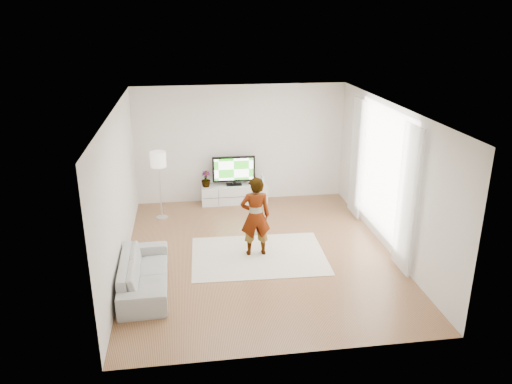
{
  "coord_description": "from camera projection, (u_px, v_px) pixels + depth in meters",
  "views": [
    {
      "loc": [
        -1.28,
        -8.49,
        4.39
      ],
      "look_at": [
        -0.0,
        0.4,
        1.12
      ],
      "focal_mm": 35.0,
      "sensor_mm": 36.0,
      "label": 1
    }
  ],
  "objects": [
    {
      "name": "curtain_near",
      "position": [
        407.0,
        200.0,
        8.5
      ],
      "size": [
        0.04,
        0.7,
        2.6
      ],
      "primitive_type": "cube",
      "color": "white",
      "rests_on": "floor"
    },
    {
      "name": "wall_front",
      "position": [
        294.0,
        262.0,
        6.3
      ],
      "size": [
        5.0,
        0.02,
        2.8
      ],
      "primitive_type": "cube",
      "color": "silver",
      "rests_on": "floor"
    },
    {
      "name": "player",
      "position": [
        255.0,
        216.0,
        9.29
      ],
      "size": [
        0.57,
        0.38,
        1.54
      ],
      "primitive_type": "imported",
      "rotation": [
        0.0,
        0.0,
        3.16
      ],
      "color": "#334772",
      "rests_on": "rug"
    },
    {
      "name": "window",
      "position": [
        383.0,
        171.0,
        9.68
      ],
      "size": [
        0.01,
        2.6,
        2.5
      ],
      "primitive_type": "cube",
      "color": "white",
      "rests_on": "wall_right"
    },
    {
      "name": "game_console",
      "position": [
        263.0,
        179.0,
        12.02
      ],
      "size": [
        0.06,
        0.18,
        0.23
      ],
      "rotation": [
        0.0,
        0.0,
        0.06
      ],
      "color": "white",
      "rests_on": "media_console"
    },
    {
      "name": "ceiling",
      "position": [
        259.0,
        108.0,
        8.61
      ],
      "size": [
        6.0,
        6.0,
        0.0
      ],
      "primitive_type": "plane",
      "color": "white",
      "rests_on": "wall_back"
    },
    {
      "name": "wall_back",
      "position": [
        241.0,
        144.0,
        11.88
      ],
      "size": [
        5.0,
        0.02,
        2.8
      ],
      "primitive_type": "cube",
      "color": "silver",
      "rests_on": "floor"
    },
    {
      "name": "sofa",
      "position": [
        144.0,
        273.0,
        8.29
      ],
      "size": [
        0.8,
        1.95,
        0.57
      ],
      "primitive_type": "imported",
      "rotation": [
        0.0,
        0.0,
        1.59
      ],
      "color": "#B1B1AC",
      "rests_on": "floor"
    },
    {
      "name": "rug",
      "position": [
        259.0,
        256.0,
        9.48
      ],
      "size": [
        2.57,
        1.9,
        0.01
      ],
      "primitive_type": "cube",
      "rotation": [
        0.0,
        0.0,
        -0.03
      ],
      "color": "silver",
      "rests_on": "floor"
    },
    {
      "name": "television",
      "position": [
        234.0,
        170.0,
        11.86
      ],
      "size": [
        1.02,
        0.2,
        0.71
      ],
      "color": "black",
      "rests_on": "media_console"
    },
    {
      "name": "potted_plant",
      "position": [
        206.0,
        179.0,
        11.81
      ],
      "size": [
        0.24,
        0.24,
        0.38
      ],
      "primitive_type": "imported",
      "rotation": [
        0.0,
        0.0,
        0.13
      ],
      "color": "#3F7238",
      "rests_on": "media_console"
    },
    {
      "name": "wall_left",
      "position": [
        119.0,
        191.0,
        8.76
      ],
      "size": [
        0.02,
        6.0,
        2.8
      ],
      "primitive_type": "cube",
      "color": "silver",
      "rests_on": "floor"
    },
    {
      "name": "curtain_far",
      "position": [
        357.0,
        158.0,
        10.92
      ],
      "size": [
        0.04,
        0.7,
        2.6
      ],
      "primitive_type": "cube",
      "color": "white",
      "rests_on": "floor"
    },
    {
      "name": "media_console",
      "position": [
        234.0,
        194.0,
        12.04
      ],
      "size": [
        1.58,
        0.45,
        0.44
      ],
      "color": "silver",
      "rests_on": "floor"
    },
    {
      "name": "floor_lamp",
      "position": [
        158.0,
        162.0,
        10.79
      ],
      "size": [
        0.34,
        0.34,
        1.53
      ],
      "color": "silver",
      "rests_on": "floor"
    },
    {
      "name": "wall_right",
      "position": [
        390.0,
        179.0,
        9.43
      ],
      "size": [
        0.02,
        6.0,
        2.8
      ],
      "primitive_type": "cube",
      "color": "silver",
      "rests_on": "floor"
    },
    {
      "name": "floor",
      "position": [
        259.0,
        254.0,
        9.57
      ],
      "size": [
        6.0,
        6.0,
        0.0
      ],
      "primitive_type": "plane",
      "color": "#A37549",
      "rests_on": "ground"
    }
  ]
}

